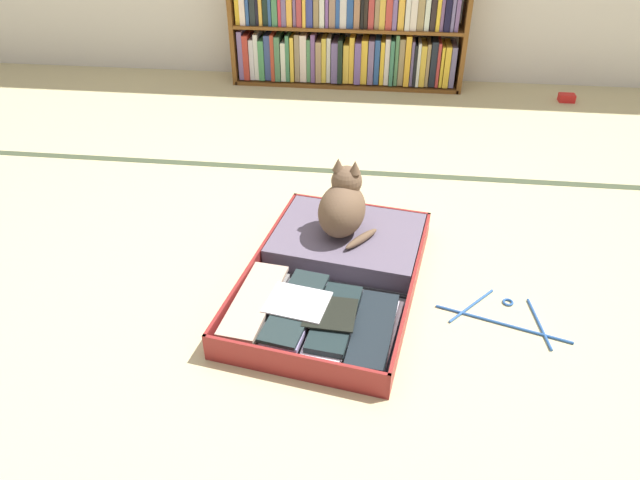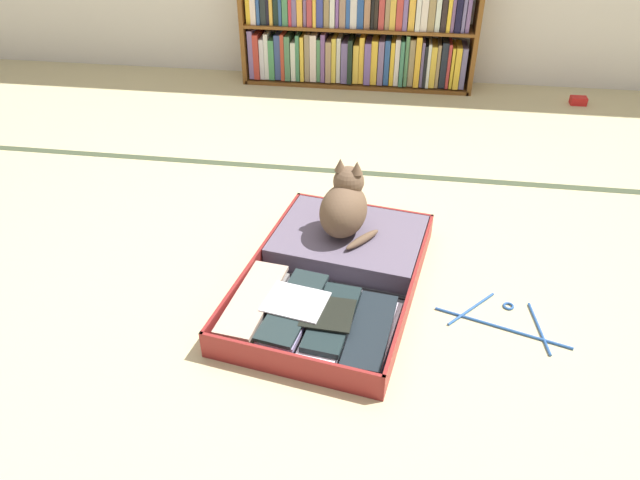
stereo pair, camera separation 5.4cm
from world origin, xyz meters
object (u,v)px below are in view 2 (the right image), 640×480
bookshelf (356,30)px  small_red_pouch (578,101)px  black_cat (345,206)px  open_suitcase (334,270)px  clothes_hanger (504,320)px

bookshelf → small_red_pouch: bearing=-6.8°
bookshelf → black_cat: 2.06m
open_suitcase → clothes_hanger: size_ratio=2.27×
open_suitcase → black_cat: bearing=84.9°
open_suitcase → clothes_hanger: bearing=-13.4°
black_cat → bookshelf: bearing=94.5°
bookshelf → small_red_pouch: bookshelf is taller
open_suitcase → small_red_pouch: bearing=57.0°
clothes_hanger → open_suitcase: bearing=166.6°
open_suitcase → bookshelf: bearing=93.7°
bookshelf → clothes_hanger: size_ratio=3.44×
clothes_hanger → small_red_pouch: (0.71, 2.21, 0.02)m
bookshelf → small_red_pouch: size_ratio=15.80×
bookshelf → clothes_hanger: 2.54m
open_suitcase → clothes_hanger: open_suitcase is taller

